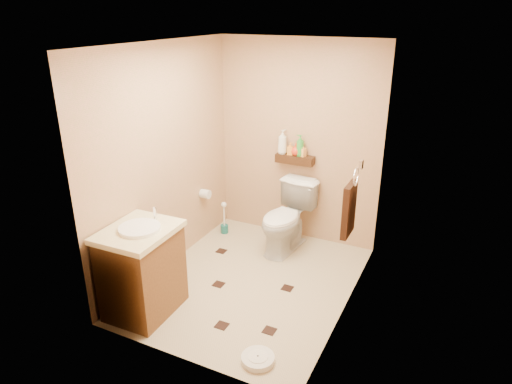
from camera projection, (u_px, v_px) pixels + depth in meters
The scene contains 19 objects.
ground at pixel (251, 282), 4.80m from camera, with size 2.50×2.50×0.00m, color #BDAC8A.
wall_back at pixel (298, 143), 5.39m from camera, with size 2.00×0.04×2.40m, color tan.
wall_front at pixel (174, 228), 3.30m from camera, with size 2.00×0.04×2.40m, color tan.
wall_left at pixel (165, 161), 4.75m from camera, with size 0.04×2.50×2.40m, color tan.
wall_right at pixel (354, 193), 3.94m from camera, with size 0.04×2.50×2.40m, color tan.
ceiling at pixel (250, 44), 3.90m from camera, with size 2.00×2.50×0.02m, color silver.
wall_shelf at pixel (295, 159), 5.39m from camera, with size 0.46×0.14×0.10m, color #3D2410.
floor_accents at pixel (249, 286), 4.72m from camera, with size 1.22×1.42×0.01m.
toilet at pixel (286, 218), 5.32m from camera, with size 0.45×0.79×0.81m, color white.
vanity at pixel (142, 269), 4.21m from camera, with size 0.60×0.72×0.99m.
bathroom_scale at pixel (258, 359), 3.72m from camera, with size 0.27×0.27×0.06m.
toilet_brush at pixel (224, 222), 5.81m from camera, with size 0.10×0.10×0.43m.
towel_ring at pixel (350, 207), 4.28m from camera, with size 0.12×0.30×0.76m.
toilet_paper at pixel (205, 194), 5.49m from camera, with size 0.12×0.11×0.12m.
bottle_a at pixel (282, 142), 5.38m from camera, with size 0.11×0.11×0.29m, color white.
bottle_b at pixel (290, 149), 5.37m from camera, with size 0.07×0.07×0.15m, color orange.
bottle_c at pixel (296, 149), 5.34m from camera, with size 0.12×0.12×0.15m, color red.
bottle_d at pixel (300, 145), 5.30m from camera, with size 0.10×0.10×0.25m, color green.
bottle_e at pixel (303, 150), 5.30m from camera, with size 0.07×0.07×0.15m, color #F6AC52.
Camera 1 is at (1.83, -3.65, 2.69)m, focal length 32.00 mm.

